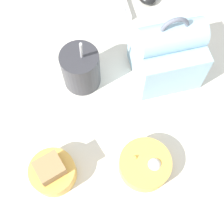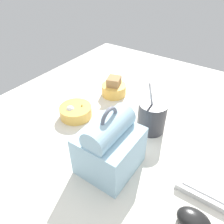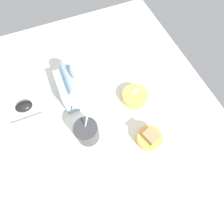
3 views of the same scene
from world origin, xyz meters
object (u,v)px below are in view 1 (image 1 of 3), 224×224
at_px(soup_cup, 81,68).
at_px(lunch_bag, 167,54).
at_px(keyboard, 66,11).
at_px(bento_bowl_snacks, 145,164).
at_px(bento_bowl_sandwich, 53,172).

bearing_deg(soup_cup, lunch_bag, -6.49).
distance_m(keyboard, bento_bowl_snacks, 0.52).
bearing_deg(bento_bowl_snacks, soup_cup, 109.28).
xyz_separation_m(keyboard, bento_bowl_snacks, (0.10, -0.51, 0.01)).
bearing_deg(keyboard, soup_cup, -89.70).
bearing_deg(bento_bowl_snacks, keyboard, 100.68).
relative_size(keyboard, soup_cup, 1.96).
distance_m(lunch_bag, soup_cup, 0.22).
bearing_deg(keyboard, bento_bowl_sandwich, -103.68).
xyz_separation_m(soup_cup, bento_bowl_sandwich, (-0.12, -0.24, -0.03)).
bearing_deg(soup_cup, bento_bowl_sandwich, -116.18).
relative_size(soup_cup, bento_bowl_sandwich, 1.76).
relative_size(bento_bowl_sandwich, bento_bowl_snacks, 0.87).
height_order(bento_bowl_sandwich, bento_bowl_snacks, bento_bowl_sandwich).
height_order(lunch_bag, soup_cup, lunch_bag).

